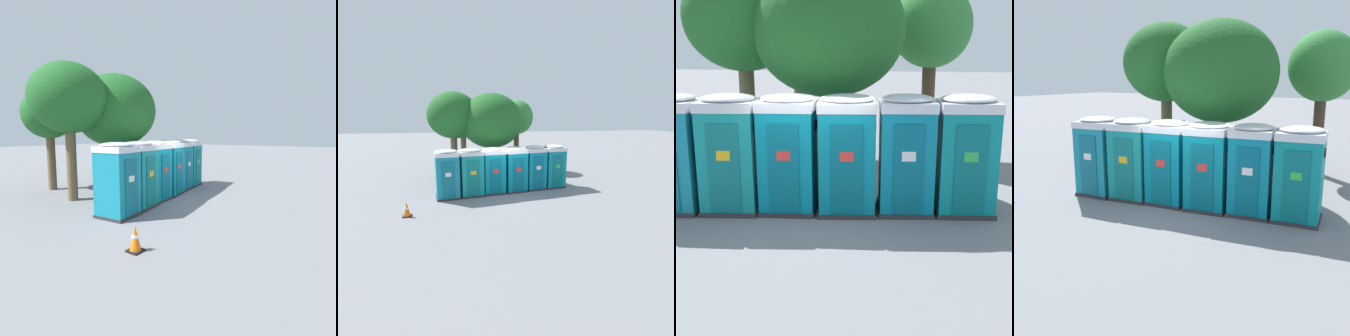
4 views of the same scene
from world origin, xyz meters
The scene contains 12 objects.
ground_plane centered at (0.00, 0.00, 0.00)m, with size 120.00×120.00×0.00m, color slate.
portapotty_0 centered at (-3.12, -0.29, 1.28)m, with size 1.32×1.32×2.54m.
portapotty_1 centered at (-1.88, -0.10, 1.28)m, with size 1.38×1.37×2.54m.
portapotty_2 centered at (-0.65, 0.12, 1.28)m, with size 1.31×1.31×2.54m.
portapotty_3 centered at (0.60, 0.26, 1.28)m, with size 1.40×1.38×2.54m.
portapotty_4 centered at (1.83, 0.50, 1.28)m, with size 1.33×1.36×2.54m.
portapotty_5 centered at (3.07, 0.67, 1.28)m, with size 1.38×1.35×2.54m.
street_tree_0 centered at (-1.94, 5.73, 3.76)m, with size 2.55×2.55×5.06m.
street_tree_1 centered at (-0.31, 2.73, 3.90)m, with size 3.87×3.87×5.62m.
street_tree_2 centered at (-2.67, 2.94, 4.21)m, with size 3.16×3.16×5.69m.
street_tree_3 centered at (2.21, 6.22, 4.06)m, with size 2.58×2.58×5.46m.
traffic_cone centered at (-4.82, -2.64, 0.31)m, with size 0.36×0.36×0.64m.
Camera 2 is at (-2.92, -13.82, 4.15)m, focal length 28.00 mm.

